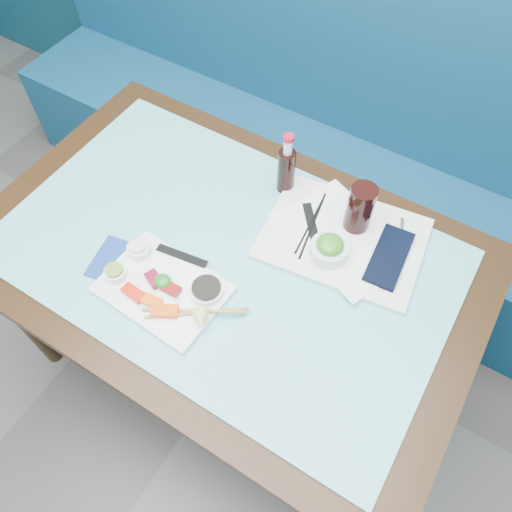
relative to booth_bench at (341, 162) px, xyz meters
The scene contains 34 objects.
booth_bench is the anchor object (origin of this frame).
dining_table 0.89m from the booth_bench, 90.00° to the right, with size 1.40×0.90×0.75m.
glass_top 0.92m from the booth_bench, 90.00° to the right, with size 1.22×0.76×0.01m, color #64BEC9.
sashimi_plate 1.10m from the booth_bench, 93.87° to the right, with size 0.32×0.23×0.02m, color white.
salmon_left 1.16m from the booth_bench, 96.31° to the right, with size 0.06×0.03×0.02m, color red.
salmon_mid 1.15m from the booth_bench, 93.69° to the right, with size 0.06×0.03×0.01m, color #FA5E0A.
salmon_right 1.15m from the booth_bench, 91.02° to the right, with size 0.07×0.03×0.02m, color #F85309.
tuna_left 1.10m from the booth_bench, 95.57° to the right, with size 0.05×0.03×0.02m, color maroon.
tuna_right 1.10m from the booth_bench, 92.49° to the right, with size 0.05×0.03×0.02m, color maroon.
seaweed_garnish 1.10m from the booth_bench, 94.19° to the right, with size 0.05×0.04×0.03m, color #1D771B.
ramekin_wasabi 1.15m from the booth_bench, 100.40° to the right, with size 0.06×0.06×0.02m, color white.
wasabi_fill 1.16m from the booth_bench, 100.40° to the right, with size 0.05×0.05×0.01m, color olive.
ramekin_ginger 1.07m from the booth_bench, 101.06° to the right, with size 0.06×0.06×0.03m, color white.
ginger_fill 1.08m from the booth_bench, 101.06° to the right, with size 0.05×0.05×0.01m, color beige.
soy_dish 1.06m from the booth_bench, 87.90° to the right, with size 0.09×0.09×0.02m, color white.
soy_fill 1.06m from the booth_bench, 87.90° to the right, with size 0.08×0.08×0.01m, color black.
lemon_wedge 1.14m from the booth_bench, 85.89° to the right, with size 0.05×0.05×0.04m, color #FAF176.
chopstick_sleeve 1.01m from the booth_bench, 95.24° to the right, with size 0.15×0.02×0.00m, color black.
wooden_chopstick_a 1.12m from the booth_bench, 87.75° to the right, with size 0.01×0.01×0.26m, color #A4854D.
wooden_chopstick_b 1.12m from the booth_bench, 87.20° to the right, with size 0.01×0.01×0.26m, color #A07F4B.
serving_tray 0.79m from the booth_bench, 67.77° to the right, with size 0.43×0.33×0.02m, color white.
paper_placemat 0.79m from the booth_bench, 67.77° to the right, with size 0.35×0.25×0.00m, color white.
seaweed_bowl 0.86m from the booth_bench, 70.65° to the right, with size 0.10×0.10×0.04m, color silver.
seaweed_salad 0.87m from the booth_bench, 70.65° to the right, with size 0.07×0.07×0.04m, color #39831E.
cola_glass 0.79m from the booth_bench, 65.07° to the right, with size 0.07×0.07×0.15m, color black.
navy_pouch 0.85m from the booth_bench, 58.11° to the right, with size 0.09×0.20×0.02m, color black.
fork 0.77m from the booth_bench, 53.69° to the right, with size 0.01×0.01×0.08m, color silver.
black_chopstick_a 0.77m from the booth_bench, 76.07° to the right, with size 0.01×0.01×0.22m, color black.
black_chopstick_b 0.78m from the booth_bench, 75.39° to the right, with size 0.01×0.01×0.24m, color black.
tray_sleeve 0.77m from the booth_bench, 75.73° to the right, with size 0.03×0.15×0.00m, color black.
cola_bottle_body 0.71m from the booth_bench, 87.37° to the right, with size 0.05×0.05×0.15m, color black.
cola_bottle_neck 0.78m from the booth_bench, 87.37° to the right, with size 0.03×0.03×0.05m, color white.
cola_bottle_cap 0.80m from the booth_bench, 87.37° to the right, with size 0.03×0.03×0.01m, color #B70B24.
blue_napkin 1.11m from the booth_bench, 102.53° to the right, with size 0.14×0.14×0.01m, color navy.
Camera 1 is at (0.48, 0.84, 1.89)m, focal length 35.00 mm.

